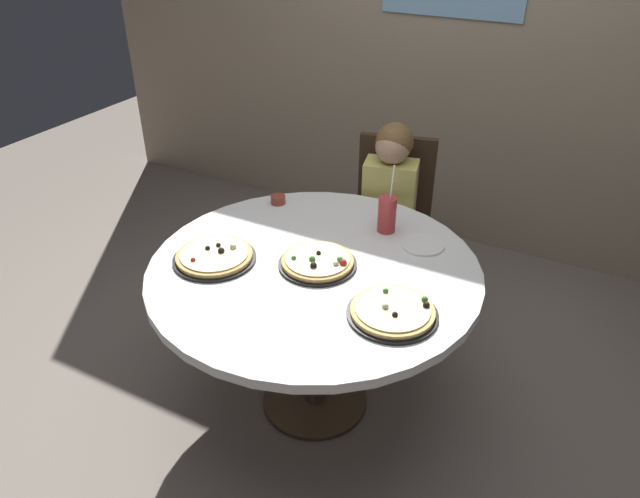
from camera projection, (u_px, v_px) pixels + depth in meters
The scene contains 11 objects.
ground_plane at pixel (315, 400), 2.75m from camera, with size 8.00×8.00×0.00m, color slate.
wall_with_window at pixel (466, 7), 3.36m from camera, with size 5.20×0.14×2.90m.
dining_table at pixel (314, 283), 2.40m from camera, with size 1.33×1.33×0.75m.
chair_wooden at pixel (391, 217), 3.16m from camera, with size 0.48×0.48×0.95m.
diner_child at pixel (385, 241), 3.03m from camera, with size 0.33×0.43×1.08m.
pizza_veggie at pixel (318, 262), 2.35m from camera, with size 0.31×0.31×0.05m.
pizza_cheese at pixel (215, 256), 2.38m from camera, with size 0.34×0.34×0.05m.
pizza_pepperoni at pixel (393, 312), 2.07m from camera, with size 0.32×0.32×0.05m.
soda_cup at pixel (387, 214), 2.55m from camera, with size 0.08×0.08×0.31m.
sauce_bowl at pixel (278, 200), 2.80m from camera, with size 0.07×0.07×0.04m, color brown.
plate_small at pixel (423, 245), 2.48m from camera, with size 0.18×0.18×0.01m, color white.
Camera 1 is at (0.94, -1.73, 2.04)m, focal length 33.21 mm.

